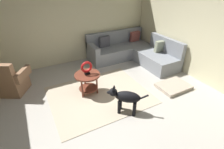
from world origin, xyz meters
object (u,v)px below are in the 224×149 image
torus_sculpture (87,68)px  dog_bed_mat (173,86)px  side_table (88,79)px  dog (125,98)px  sectional_couch (132,52)px  armchair (10,82)px

torus_sculpture → dog_bed_mat: 2.28m
side_table → dog: dog is taller
sectional_couch → dog: bearing=-127.2°
armchair → dog: armchair is taller
side_table → torus_sculpture: size_ratio=1.84×
armchair → dog: size_ratio=1.46×
torus_sculpture → dog: size_ratio=0.48×
armchair → dog_bed_mat: armchair is taller
torus_sculpture → dog_bed_mat: torus_sculpture is taller
dog_bed_mat → dog: bearing=-173.7°
side_table → torus_sculpture: 0.29m
sectional_couch → torus_sculpture: (-2.04, -1.11, 0.42)m
sectional_couch → armchair: bearing=-176.8°
dog_bed_mat → side_table: bearing=157.9°
dog → sectional_couch: bearing=3.1°
sectional_couch → dog_bed_mat: bearing=-90.4°
sectional_couch → dog_bed_mat: sectional_couch is taller
torus_sculpture → armchair: bearing=151.2°
sectional_couch → side_table: sectional_couch is taller
side_table → dog_bed_mat: 2.22m
armchair → dog: bearing=-12.3°
dog → side_table: bearing=63.9°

